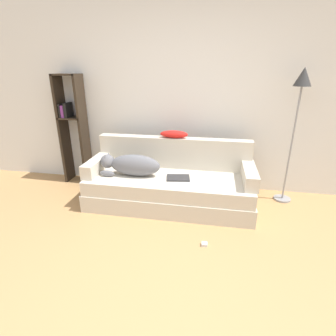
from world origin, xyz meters
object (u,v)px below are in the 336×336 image
at_px(dog, 131,165).
at_px(throw_pillow, 174,134).
at_px(power_adapter, 204,244).
at_px(couch, 169,191).
at_px(bookshelf, 72,125).
at_px(laptop, 178,178).
at_px(floor_lamp, 300,98).

distance_m(dog, throw_pillow, 0.70).
bearing_deg(power_adapter, dog, 143.17).
bearing_deg(dog, couch, 5.26).
bearing_deg(throw_pillow, dog, -141.95).
bearing_deg(bookshelf, laptop, -18.95).
xyz_separation_m(laptop, power_adapter, (0.38, -0.74, -0.39)).
bearing_deg(floor_lamp, dog, -167.25).
distance_m(bookshelf, power_adapter, 2.60).
bearing_deg(bookshelf, power_adapter, -32.49).
distance_m(throw_pillow, floor_lamp, 1.58).
height_order(laptop, throw_pillow, throw_pillow).
xyz_separation_m(bookshelf, power_adapter, (2.07, -1.31, -0.88)).
bearing_deg(laptop, power_adapter, -71.11).
height_order(throw_pillow, floor_lamp, floor_lamp).
relative_size(laptop, bookshelf, 0.19).
distance_m(bookshelf, floor_lamp, 3.10).
xyz_separation_m(dog, throw_pillow, (0.49, 0.38, 0.33)).
relative_size(couch, laptop, 6.82).
height_order(throw_pillow, bookshelf, bookshelf).
height_order(laptop, floor_lamp, floor_lamp).
relative_size(couch, bookshelf, 1.30).
bearing_deg(throw_pillow, couch, -90.31).
distance_m(dog, power_adapter, 1.34).
distance_m(couch, laptop, 0.25).
xyz_separation_m(dog, power_adapter, (0.99, -0.74, -0.53)).
height_order(dog, laptop, dog).
height_order(throw_pillow, power_adapter, throw_pillow).
relative_size(laptop, power_adapter, 5.30).
relative_size(laptop, throw_pillow, 0.83).
xyz_separation_m(dog, laptop, (0.61, -0.00, -0.13)).
bearing_deg(throw_pillow, bookshelf, 172.95).
relative_size(bookshelf, floor_lamp, 0.95).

